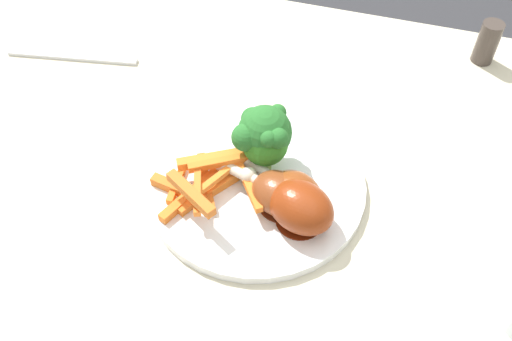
# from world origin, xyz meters

# --- Properties ---
(dining_table) EXTENTS (1.18, 0.68, 0.73)m
(dining_table) POSITION_xyz_m (0.00, 0.00, 0.62)
(dining_table) COLOR beige
(dining_table) RESTS_ON ground_plane
(dinner_plate) EXTENTS (0.26, 0.26, 0.01)m
(dinner_plate) POSITION_xyz_m (-0.05, 0.04, 0.74)
(dinner_plate) COLOR white
(dinner_plate) RESTS_ON dining_table
(broccoli_floret_front) EXTENTS (0.05, 0.05, 0.07)m
(broccoli_floret_front) POSITION_xyz_m (-0.06, 0.01, 0.79)
(broccoli_floret_front) COLOR #82AC4D
(broccoli_floret_front) RESTS_ON dinner_plate
(broccoli_floret_middle) EXTENTS (0.06, 0.07, 0.08)m
(broccoli_floret_middle) POSITION_xyz_m (-0.05, 0.01, 0.80)
(broccoli_floret_middle) COLOR #8DB357
(broccoli_floret_middle) RESTS_ON dinner_plate
(carrot_fries_pile) EXTENTS (0.14, 0.12, 0.04)m
(carrot_fries_pile) POSITION_xyz_m (-0.01, 0.06, 0.76)
(carrot_fries_pile) COLOR orange
(carrot_fries_pile) RESTS_ON dinner_plate
(chicken_drumstick_near) EXTENTS (0.13, 0.07, 0.04)m
(chicken_drumstick_near) POSITION_xyz_m (-0.09, 0.06, 0.77)
(chicken_drumstick_near) COLOR #5A2311
(chicken_drumstick_near) RESTS_ON dinner_plate
(chicken_drumstick_far) EXTENTS (0.12, 0.09, 0.04)m
(chicken_drumstick_far) POSITION_xyz_m (-0.10, 0.06, 0.77)
(chicken_drumstick_far) COLOR #5F240E
(chicken_drumstick_far) RESTS_ON dinner_plate
(chicken_drumstick_extra) EXTENTS (0.12, 0.08, 0.05)m
(chicken_drumstick_extra) POSITION_xyz_m (-0.11, 0.08, 0.77)
(chicken_drumstick_extra) COLOR #601D0A
(chicken_drumstick_extra) RESTS_ON dinner_plate
(fork) EXTENTS (0.19, 0.04, 0.00)m
(fork) POSITION_xyz_m (0.27, -0.11, 0.73)
(fork) COLOR silver
(fork) RESTS_ON dining_table
(pepper_shaker) EXTENTS (0.03, 0.03, 0.06)m
(pepper_shaker) POSITION_xyz_m (-0.30, -0.28, 0.76)
(pepper_shaker) COLOR #423833
(pepper_shaker) RESTS_ON dining_table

